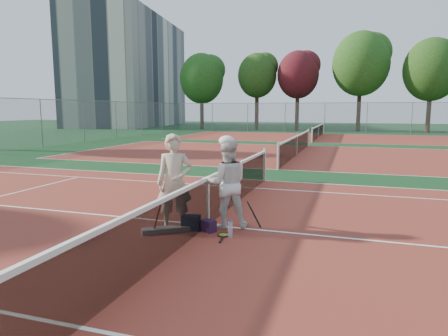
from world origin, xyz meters
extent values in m
plane|color=#0E3317|center=(0.00, 0.00, 0.00)|extent=(130.00, 130.00, 0.00)
cube|color=maroon|center=(0.00, 0.00, 0.00)|extent=(23.77, 10.97, 0.01)
cube|color=maroon|center=(0.00, 13.50, 0.00)|extent=(23.77, 10.97, 0.01)
cube|color=maroon|center=(0.00, 27.00, 0.00)|extent=(23.77, 10.97, 0.01)
cube|color=beige|center=(-28.00, 44.00, 7.50)|extent=(12.96, 23.18, 15.00)
imported|color=#BDAA92|center=(-0.53, -0.47, 0.96)|extent=(0.82, 0.70, 1.91)
imported|color=silver|center=(0.40, 0.02, 0.90)|extent=(1.08, 0.97, 1.80)
cube|color=black|center=(-0.22, -0.39, 0.14)|extent=(0.40, 0.32, 0.29)
cube|color=black|center=(0.15, -0.40, 0.11)|extent=(0.34, 0.30, 0.23)
cube|color=slate|center=(-0.63, -0.69, 0.05)|extent=(0.89, 0.72, 0.10)
cylinder|color=#C8DEFE|center=(0.66, -0.61, 0.15)|extent=(0.09, 0.09, 0.30)
cylinder|color=#382314|center=(-14.27, 36.76, 2.35)|extent=(0.44, 0.44, 4.70)
ellipsoid|color=#1A4714|center=(-14.27, 36.76, 5.88)|extent=(5.05, 5.05, 5.81)
cylinder|color=#382314|center=(-7.91, 37.81, 2.46)|extent=(0.44, 0.44, 4.92)
ellipsoid|color=#1B3E11|center=(-7.91, 37.81, 6.16)|extent=(4.38, 4.38, 5.04)
cylinder|color=#382314|center=(-3.32, 38.03, 2.46)|extent=(0.44, 0.44, 4.92)
ellipsoid|color=#430E15|center=(-3.32, 38.03, 6.15)|extent=(4.57, 4.57, 5.25)
cylinder|color=#382314|center=(3.24, 37.84, 2.83)|extent=(0.44, 0.44, 5.67)
ellipsoid|color=#1E4914|center=(3.24, 37.84, 7.08)|extent=(5.87, 5.87, 6.75)
cylinder|color=#382314|center=(9.87, 37.04, 2.49)|extent=(0.44, 0.44, 4.98)
ellipsoid|color=#1B4012|center=(9.87, 37.04, 6.22)|extent=(5.37, 5.37, 6.17)
camera|label=1|loc=(2.77, -7.51, 2.39)|focal=32.00mm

